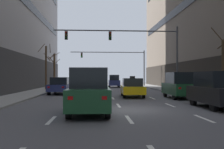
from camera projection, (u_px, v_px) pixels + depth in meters
The scene contains 39 objects.
ground_plane at pixel (122, 110), 13.63m from camera, with size 120.00×120.00×0.00m, color #515156.
lane_stripe_l1_s3 at pixel (51, 120), 10.43m from camera, with size 0.16×2.00×0.01m, color silver.
lane_stripe_l1_s4 at pixel (66, 106), 15.42m from camera, with size 0.16×2.00×0.01m, color silver.
lane_stripe_l1_s5 at pixel (73, 99), 20.41m from camera, with size 0.16×2.00×0.01m, color silver.
lane_stripe_l1_s6 at pixel (78, 94), 25.40m from camera, with size 0.16×2.00×0.01m, color silver.
lane_stripe_l1_s7 at pixel (81, 91), 30.39m from camera, with size 0.16×2.00×0.01m, color silver.
lane_stripe_l1_s8 at pixel (83, 89), 35.38m from camera, with size 0.16×2.00×0.01m, color silver.
lane_stripe_l1_s9 at pixel (84, 87), 40.37m from camera, with size 0.16×2.00×0.01m, color silver.
lane_stripe_l1_s10 at pixel (86, 86), 45.36m from camera, with size 0.16×2.00×0.01m, color silver.
lane_stripe_l2_s3 at pixel (129, 119), 10.64m from camera, with size 0.16×2.00×0.01m, color silver.
lane_stripe_l2_s4 at pixel (118, 105), 15.63m from camera, with size 0.16×2.00×0.01m, color silver.
lane_stripe_l2_s5 at pixel (113, 98), 20.62m from camera, with size 0.16×2.00×0.01m, color silver.
lane_stripe_l2_s6 at pixel (110, 94), 25.61m from camera, with size 0.16×2.00×0.01m, color silver.
lane_stripe_l2_s7 at pixel (107, 91), 30.60m from camera, with size 0.16×2.00×0.01m, color silver.
lane_stripe_l2_s8 at pixel (106, 89), 35.59m from camera, with size 0.16×2.00×0.01m, color silver.
lane_stripe_l2_s9 at pixel (105, 87), 40.58m from camera, with size 0.16×2.00×0.01m, color silver.
lane_stripe_l2_s10 at pixel (104, 86), 45.57m from camera, with size 0.16×2.00×0.01m, color silver.
lane_stripe_l3_s3 at pixel (204, 118), 10.85m from camera, with size 0.16×2.00×0.01m, color silver.
lane_stripe_l3_s4 at pixel (170, 105), 15.84m from camera, with size 0.16×2.00×0.01m, color silver.
lane_stripe_l3_s5 at pixel (152, 98), 20.83m from camera, with size 0.16×2.00×0.01m, color silver.
lane_stripe_l3_s6 at pixel (141, 94), 25.82m from camera, with size 0.16×2.00×0.01m, color silver.
lane_stripe_l3_s7 at pixel (134, 91), 30.81m from camera, with size 0.16×2.00×0.01m, color silver.
lane_stripe_l3_s8 at pixel (129, 89), 35.80m from camera, with size 0.16×2.00×0.01m, color silver.
lane_stripe_l3_s9 at pixel (125, 87), 40.79m from camera, with size 0.16×2.00×0.01m, color silver.
lane_stripe_l3_s10 at pixel (121, 86), 45.77m from camera, with size 0.16×2.00×0.01m, color silver.
taxi_driving_0 at pixel (132, 88), 21.93m from camera, with size 2.03×4.45×1.82m.
car_driving_1 at pixel (76, 81), 43.03m from camera, with size 1.94×4.32×2.06m.
car_driving_2 at pixel (93, 88), 20.89m from camera, with size 1.88×4.47×1.68m.
car_driving_3 at pixel (60, 86), 25.65m from camera, with size 2.12×4.64×1.71m.
car_driving_4 at pixel (114, 81), 41.00m from camera, with size 1.81×4.19×2.01m.
car_driving_5 at pixel (89, 91), 12.13m from camera, with size 1.94×4.55×2.19m.
car_parked_1 at pixel (216, 90), 14.38m from camera, with size 1.87×4.34×2.09m.
car_parked_2 at pixel (179, 85), 20.72m from camera, with size 1.90×4.43×2.13m.
traffic_signal_0 at pixel (134, 44), 25.45m from camera, with size 12.55×0.35×6.73m.
traffic_signal_1 at pixel (120, 60), 43.11m from camera, with size 12.65×0.35×6.07m.
street_tree_0 at pixel (46, 66), 31.79m from camera, with size 1.56×1.55×5.85m.
street_tree_1 at pixel (54, 69), 38.20m from camera, with size 1.89×2.01×5.37m.
street_tree_3 at pixel (224, 67), 17.92m from camera, with size 1.76×1.66×5.15m.
pedestrian_0 at pixel (178, 83), 29.21m from camera, with size 0.29×0.51×1.53m.
Camera 1 is at (-1.39, -13.58, 1.83)m, focal length 40.53 mm.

